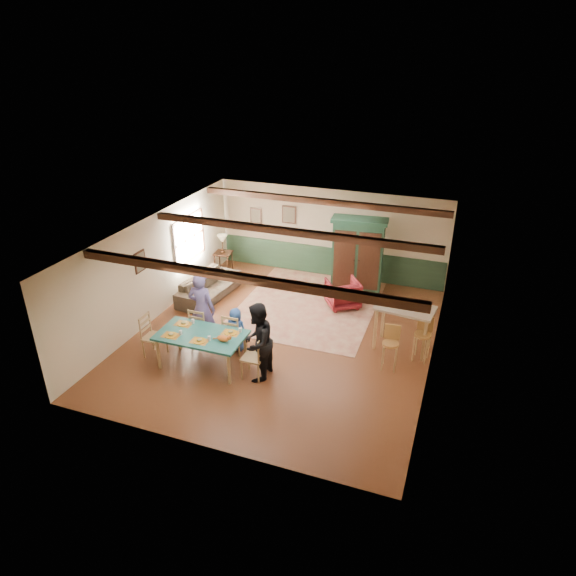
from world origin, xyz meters
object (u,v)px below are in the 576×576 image
(dining_chair_far_right, at_px, (234,332))
(bar_stool_left, at_px, (390,349))
(dining_table, at_px, (202,350))
(person_child, at_px, (236,329))
(person_woman, at_px, (257,342))
(counter_table, at_px, (403,328))
(table_lamp, at_px, (223,244))
(armoire, at_px, (358,255))
(cat, at_px, (223,338))
(dining_chair_end_left, at_px, (154,336))
(dining_chair_far_left, at_px, (201,326))
(dining_chair_end_right, at_px, (253,356))
(person_man, at_px, (202,309))
(armchair, at_px, (343,293))
(sofa, at_px, (209,286))
(bar_stool_right, at_px, (422,340))
(end_table, at_px, (224,262))

(dining_chair_far_right, relative_size, bar_stool_left, 0.99)
(dining_table, distance_m, person_child, 0.96)
(person_woman, height_order, bar_stool_left, person_woman)
(dining_chair_far_right, height_order, bar_stool_left, bar_stool_left)
(person_child, xyz_separation_m, bar_stool_left, (3.50, 0.45, -0.02))
(dining_table, xyz_separation_m, dining_chair_far_right, (0.42, 0.77, 0.11))
(dining_chair_far_right, bearing_deg, counter_table, -158.60)
(table_lamp, bearing_deg, dining_chair_far_right, -60.30)
(dining_chair_far_right, height_order, table_lamp, table_lamp)
(armoire, height_order, bar_stool_left, armoire)
(cat, height_order, bar_stool_left, bar_stool_left)
(person_woman, distance_m, bar_stool_left, 2.91)
(dining_table, relative_size, bar_stool_left, 1.87)
(dining_chair_far_right, distance_m, dining_chair_end_left, 1.82)
(dining_table, relative_size, counter_table, 1.46)
(dining_chair_far_left, bearing_deg, table_lamp, -70.64)
(armoire, bearing_deg, counter_table, -63.10)
(armoire, bearing_deg, person_woman, -107.04)
(dining_chair_end_right, height_order, cat, dining_chair_end_right)
(dining_chair_end_left, bearing_deg, counter_table, -67.48)
(person_woman, height_order, counter_table, person_woman)
(person_man, height_order, cat, person_man)
(dining_chair_end_right, bearing_deg, armchair, 165.17)
(sofa, distance_m, table_lamp, 1.92)
(dining_chair_end_right, relative_size, person_woman, 0.58)
(person_child, bearing_deg, dining_chair_far_right, 90.00)
(dining_chair_far_right, bearing_deg, cat, 100.37)
(cat, relative_size, sofa, 0.17)
(dining_chair_far_left, xyz_separation_m, cat, (1.02, -0.87, 0.39))
(armchair, xyz_separation_m, bar_stool_left, (1.72, -2.53, 0.13))
(armoire, relative_size, sofa, 0.99)
(counter_table, xyz_separation_m, bar_stool_right, (0.48, -0.34, -0.02))
(dining_chair_far_left, relative_size, person_woman, 0.58)
(dining_chair_end_left, xyz_separation_m, bar_stool_right, (5.76, 1.91, 0.02))
(person_child, xyz_separation_m, armchair, (1.78, 2.98, -0.15))
(table_lamp, bearing_deg, armchair, -14.14)
(dining_chair_end_left, height_order, cat, dining_chair_end_left)
(dining_chair_far_left, xyz_separation_m, counter_table, (4.48, 1.47, 0.04))
(person_man, bearing_deg, person_woman, 154.13)
(counter_table, distance_m, bar_stool_right, 0.59)
(end_table, bearing_deg, dining_chair_end_right, -57.09)
(armchair, relative_size, end_table, 1.35)
(armoire, xyz_separation_m, armchair, (-0.11, -1.11, -0.71))
(table_lamp, bearing_deg, cat, -63.25)
(dining_table, distance_m, end_table, 5.24)
(dining_chair_end_right, distance_m, cat, 0.76)
(dining_table, distance_m, dining_chair_end_left, 1.23)
(dining_chair_end_right, distance_m, armoire, 5.08)
(dining_table, bearing_deg, dining_chair_far_right, 61.47)
(dining_chair_end_right, xyz_separation_m, counter_table, (2.82, 2.22, 0.04))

